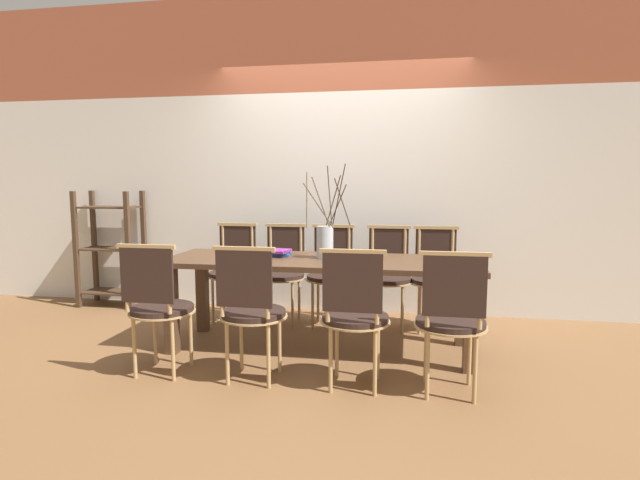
% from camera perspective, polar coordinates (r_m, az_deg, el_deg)
% --- Properties ---
extents(ground_plane, '(16.00, 16.00, 0.00)m').
position_cam_1_polar(ground_plane, '(4.09, 0.00, -12.33)').
color(ground_plane, brown).
extents(wall_rear, '(12.00, 0.06, 3.20)m').
position_cam_1_polar(wall_rear, '(5.12, 2.51, 9.67)').
color(wall_rear, silver).
rests_on(wall_rear, ground_plane).
extents(dining_table, '(2.45, 0.81, 0.73)m').
position_cam_1_polar(dining_table, '(3.93, 0.00, -3.63)').
color(dining_table, '#4C3321').
rests_on(dining_table, ground_plane).
extents(chair_near_leftend, '(0.45, 0.45, 0.93)m').
position_cam_1_polar(chair_near_leftend, '(3.61, -17.98, -6.87)').
color(chair_near_leftend, black).
rests_on(chair_near_leftend, ground_plane).
extents(chair_near_left, '(0.45, 0.45, 0.93)m').
position_cam_1_polar(chair_near_left, '(3.35, -7.86, -7.63)').
color(chair_near_left, black).
rests_on(chair_near_left, ground_plane).
extents(chair_near_center, '(0.45, 0.45, 0.93)m').
position_cam_1_polar(chair_near_center, '(3.21, 3.97, -8.22)').
color(chair_near_center, black).
rests_on(chair_near_center, ground_plane).
extents(chair_near_right, '(0.45, 0.45, 0.93)m').
position_cam_1_polar(chair_near_right, '(3.21, 14.78, -8.45)').
color(chair_near_right, black).
rests_on(chair_near_right, ground_plane).
extents(chair_far_leftend, '(0.45, 0.45, 0.93)m').
position_cam_1_polar(chair_far_leftend, '(4.89, -9.87, -3.12)').
color(chair_far_leftend, black).
rests_on(chair_far_leftend, ground_plane).
extents(chair_far_left, '(0.45, 0.45, 0.93)m').
position_cam_1_polar(chair_far_left, '(4.75, -4.31, -3.33)').
color(chair_far_left, black).
rests_on(chair_far_left, ground_plane).
extents(chair_far_center, '(0.45, 0.45, 0.93)m').
position_cam_1_polar(chair_far_center, '(4.66, 1.28, -3.52)').
color(chair_far_center, black).
rests_on(chair_far_center, ground_plane).
extents(chair_far_right, '(0.45, 0.45, 0.93)m').
position_cam_1_polar(chair_far_right, '(4.61, 7.74, -3.69)').
color(chair_far_right, black).
rests_on(chair_far_right, ground_plane).
extents(chair_far_rightend, '(0.45, 0.45, 0.93)m').
position_cam_1_polar(chair_far_rightend, '(4.61, 13.10, -3.80)').
color(chair_far_rightend, black).
rests_on(chair_far_rightend, ground_plane).
extents(vase_centerpiece, '(0.36, 0.36, 0.74)m').
position_cam_1_polar(vase_centerpiece, '(3.93, 0.59, -0.02)').
color(vase_centerpiece, '#B2BCC1').
rests_on(vase_centerpiece, dining_table).
extents(book_stack, '(0.24, 0.23, 0.05)m').
position_cam_1_polar(book_stack, '(4.09, -5.04, -1.44)').
color(book_stack, '#234C8C').
rests_on(book_stack, dining_table).
extents(shelving_rack, '(0.65, 0.36, 1.23)m').
position_cam_1_polar(shelving_rack, '(5.80, -22.80, -0.96)').
color(shelving_rack, '#422D1E').
rests_on(shelving_rack, ground_plane).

